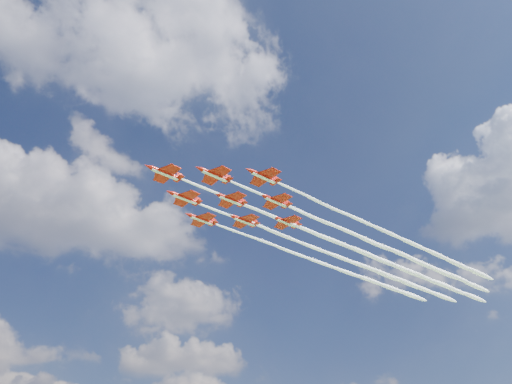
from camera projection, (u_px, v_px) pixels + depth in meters
jet_lead at (323, 237)px, 147.27m from camera, size 105.27×45.00×2.53m
jet_row2_port at (362, 238)px, 147.88m from camera, size 105.27×45.00×2.53m
jet_row2_starb at (329, 253)px, 156.86m from camera, size 105.27×45.00×2.53m
jet_row3_port at (401, 239)px, 148.49m from camera, size 105.27×45.00×2.53m
jet_row3_centre at (366, 254)px, 157.47m from camera, size 105.27×45.00×2.53m
jet_row3_starb at (335, 268)px, 166.45m from camera, size 105.27×45.00×2.53m
jet_row4_port at (403, 255)px, 158.08m from camera, size 105.27×45.00×2.53m
jet_row4_starb at (370, 269)px, 167.06m from camera, size 105.27×45.00×2.53m
jet_tail at (405, 269)px, 167.67m from camera, size 105.27×45.00×2.53m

